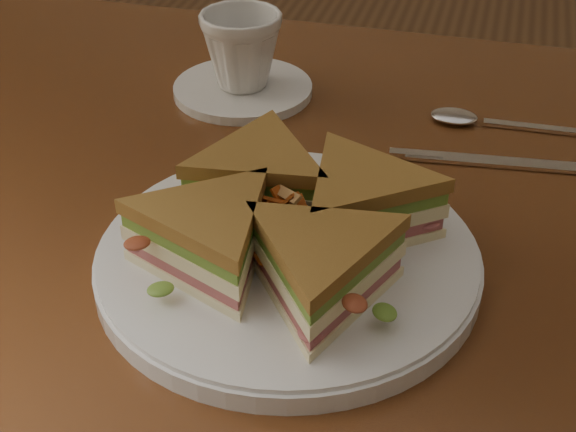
{
  "coord_description": "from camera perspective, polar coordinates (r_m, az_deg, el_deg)",
  "views": [
    {
      "loc": [
        0.09,
        -0.57,
        1.14
      ],
      "look_at": [
        -0.04,
        -0.1,
        0.8
      ],
      "focal_mm": 50.0,
      "sensor_mm": 36.0,
      "label": 1
    }
  ],
  "objects": [
    {
      "name": "table",
      "position": [
        0.76,
        4.66,
        -5.37
      ],
      "size": [
        1.2,
        0.8,
        0.75
      ],
      "color": "#3D1E0D",
      "rests_on": "ground"
    },
    {
      "name": "plate",
      "position": [
        0.62,
        0.0,
        -3.17
      ],
      "size": [
        0.3,
        0.3,
        0.02
      ],
      "primitive_type": "cylinder",
      "color": "silver",
      "rests_on": "table"
    },
    {
      "name": "sandwich_wedges",
      "position": [
        0.6,
        0.0,
        -0.39
      ],
      "size": [
        0.28,
        0.28,
        0.06
      ],
      "color": "#FAEEB9",
      "rests_on": "plate"
    },
    {
      "name": "crisps_mound",
      "position": [
        0.6,
        -0.0,
        -0.7
      ],
      "size": [
        0.09,
        0.09,
        0.05
      ],
      "primitive_type": null,
      "color": "#B34D17",
      "rests_on": "plate"
    },
    {
      "name": "spoon",
      "position": [
        0.84,
        13.27,
        6.65
      ],
      "size": [
        0.18,
        0.03,
        0.01
      ],
      "rotation": [
        0.0,
        0.0,
        0.03
      ],
      "color": "silver",
      "rests_on": "table"
    },
    {
      "name": "knife",
      "position": [
        0.78,
        14.61,
        3.69
      ],
      "size": [
        0.22,
        0.04,
        0.0
      ],
      "rotation": [
        0.0,
        0.0,
        0.11
      ],
      "color": "silver",
      "rests_on": "table"
    },
    {
      "name": "saucer",
      "position": [
        0.88,
        -3.22,
        9.0
      ],
      "size": [
        0.15,
        0.15,
        0.01
      ],
      "primitive_type": "cylinder",
      "color": "silver",
      "rests_on": "table"
    },
    {
      "name": "coffee_cup",
      "position": [
        0.87,
        -3.32,
        11.7
      ],
      "size": [
        0.09,
        0.09,
        0.08
      ],
      "primitive_type": "imported",
      "rotation": [
        0.0,
        0.0,
        -0.04
      ],
      "color": "silver",
      "rests_on": "saucer"
    }
  ]
}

